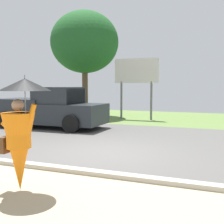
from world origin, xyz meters
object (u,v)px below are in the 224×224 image
pickup_truck (50,109)px  roadside_billboard (136,75)px  monk_pedestrian (20,134)px  tree_center_back (85,42)px

pickup_truck → roadside_billboard: (2.75, 4.65, 1.68)m
monk_pedestrian → roadside_billboard: size_ratio=0.61×
monk_pedestrian → tree_center_back: bearing=123.3°
monk_pedestrian → pickup_truck: bearing=131.5°
pickup_truck → tree_center_back: tree_center_back is taller
monk_pedestrian → tree_center_back: (-4.82, 12.15, 3.56)m
tree_center_back → monk_pedestrian: bearing=-68.3°
monk_pedestrian → pickup_truck: size_ratio=0.41×
roadside_billboard → tree_center_back: 4.05m
monk_pedestrian → roadside_billboard: roadside_billboard is taller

